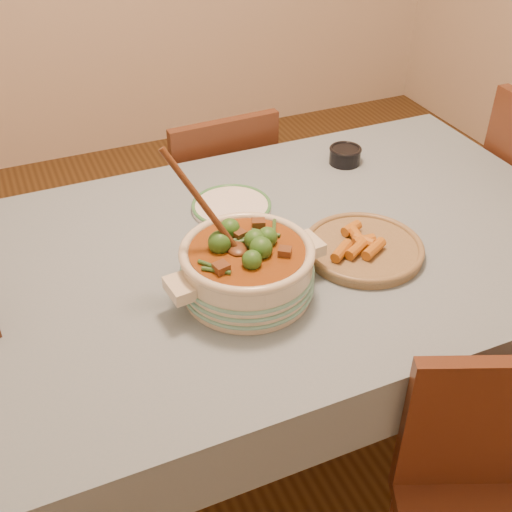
{
  "coord_description": "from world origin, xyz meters",
  "views": [
    {
      "loc": [
        -0.65,
        -1.26,
        1.75
      ],
      "look_at": [
        -0.17,
        -0.16,
        0.87
      ],
      "focal_mm": 45.0,
      "sensor_mm": 36.0,
      "label": 1
    }
  ],
  "objects_px": {
    "chair_far": "(216,200)",
    "chair_near": "(487,506)",
    "dining_table": "(289,268)",
    "condiment_bowl": "(345,154)",
    "fried_plate": "(364,246)",
    "stew_casserole": "(247,265)",
    "white_plate": "(232,206)"
  },
  "relations": [
    {
      "from": "white_plate",
      "to": "chair_near",
      "type": "distance_m",
      "value": 1.0
    },
    {
      "from": "chair_near",
      "to": "chair_far",
      "type": "bearing_deg",
      "value": 116.62
    },
    {
      "from": "stew_casserole",
      "to": "white_plate",
      "type": "relative_size",
      "value": 1.46
    },
    {
      "from": "white_plate",
      "to": "fried_plate",
      "type": "xyz_separation_m",
      "value": [
        0.24,
        -0.34,
        0.01
      ]
    },
    {
      "from": "white_plate",
      "to": "condiment_bowl",
      "type": "xyz_separation_m",
      "value": [
        0.44,
        0.12,
        0.02
      ]
    },
    {
      "from": "dining_table",
      "to": "condiment_bowl",
      "type": "relative_size",
      "value": 15.07
    },
    {
      "from": "stew_casserole",
      "to": "chair_far",
      "type": "height_order",
      "value": "stew_casserole"
    },
    {
      "from": "condiment_bowl",
      "to": "fried_plate",
      "type": "bearing_deg",
      "value": -114.2
    },
    {
      "from": "condiment_bowl",
      "to": "chair_near",
      "type": "xyz_separation_m",
      "value": [
        -0.21,
        -1.05,
        -0.33
      ]
    },
    {
      "from": "white_plate",
      "to": "chair_far",
      "type": "height_order",
      "value": "chair_far"
    },
    {
      "from": "dining_table",
      "to": "chair_near",
      "type": "xyz_separation_m",
      "value": [
        0.15,
        -0.72,
        -0.2
      ]
    },
    {
      "from": "chair_near",
      "to": "fried_plate",
      "type": "bearing_deg",
      "value": 111.91
    },
    {
      "from": "chair_near",
      "to": "stew_casserole",
      "type": "bearing_deg",
      "value": 143.0
    },
    {
      "from": "white_plate",
      "to": "dining_table",
      "type": "bearing_deg",
      "value": -67.91
    },
    {
      "from": "condiment_bowl",
      "to": "stew_casserole",
      "type": "bearing_deg",
      "value": -138.62
    },
    {
      "from": "fried_plate",
      "to": "chair_far",
      "type": "height_order",
      "value": "chair_far"
    },
    {
      "from": "dining_table",
      "to": "white_plate",
      "type": "height_order",
      "value": "white_plate"
    },
    {
      "from": "dining_table",
      "to": "fried_plate",
      "type": "height_order",
      "value": "fried_plate"
    },
    {
      "from": "fried_plate",
      "to": "dining_table",
      "type": "bearing_deg",
      "value": 140.69
    },
    {
      "from": "white_plate",
      "to": "chair_near",
      "type": "height_order",
      "value": "chair_near"
    },
    {
      "from": "stew_casserole",
      "to": "white_plate",
      "type": "xyz_separation_m",
      "value": [
        0.1,
        0.36,
        -0.07
      ]
    },
    {
      "from": "fried_plate",
      "to": "chair_near",
      "type": "relative_size",
      "value": 0.5
    },
    {
      "from": "fried_plate",
      "to": "chair_near",
      "type": "distance_m",
      "value": 0.67
    },
    {
      "from": "condiment_bowl",
      "to": "chair_near",
      "type": "bearing_deg",
      "value": -101.3
    },
    {
      "from": "condiment_bowl",
      "to": "fried_plate",
      "type": "relative_size",
      "value": 0.28
    },
    {
      "from": "white_plate",
      "to": "chair_near",
      "type": "xyz_separation_m",
      "value": [
        0.23,
        -0.93,
        -0.31
      ]
    },
    {
      "from": "chair_far",
      "to": "chair_near",
      "type": "xyz_separation_m",
      "value": [
        0.1,
        -1.42,
        -0.02
      ]
    },
    {
      "from": "condiment_bowl",
      "to": "chair_far",
      "type": "height_order",
      "value": "chair_far"
    },
    {
      "from": "dining_table",
      "to": "white_plate",
      "type": "bearing_deg",
      "value": 112.09
    },
    {
      "from": "chair_near",
      "to": "white_plate",
      "type": "bearing_deg",
      "value": 126.44
    },
    {
      "from": "stew_casserole",
      "to": "dining_table",
      "type": "bearing_deg",
      "value": 38.38
    },
    {
      "from": "stew_casserole",
      "to": "condiment_bowl",
      "type": "height_order",
      "value": "stew_casserole"
    }
  ]
}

